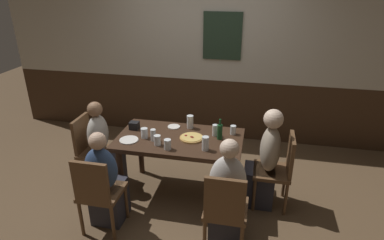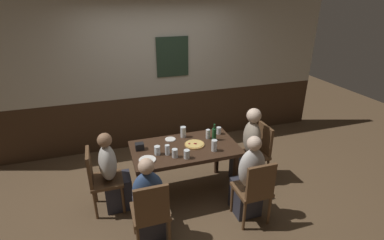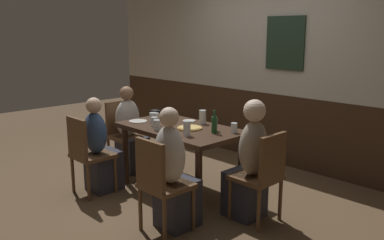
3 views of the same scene
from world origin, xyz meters
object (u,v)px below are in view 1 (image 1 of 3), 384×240
person_head_east (264,165)px  tumbler_short (153,136)px  beer_glass_half (190,122)px  beer_glass_tall (205,144)px  dining_table (180,145)px  pizza (192,138)px  chair_right_near (225,208)px  chair_head_west (91,147)px  tumbler_water (144,134)px  pint_glass_stout (157,141)px  beer_bottle_green (220,131)px  plate_white_large (129,140)px  person_right_near (227,199)px  pint_glass_amber (168,145)px  chair_head_east (279,167)px  person_head_west (104,151)px  chair_left_near (98,191)px  pint_glass_pale (233,130)px  plate_white_small (174,127)px  condiment_caddy (134,125)px  highball_clear (215,131)px  person_left_near (106,186)px

person_head_east → tumbler_short: 1.28m
beer_glass_half → beer_glass_tall: 0.57m
dining_table → pizza: pizza is taller
chair_right_near → beer_glass_half: size_ratio=5.55×
chair_head_west → tumbler_short: size_ratio=6.51×
tumbler_water → tumbler_short: tumbler_short is taller
pint_glass_stout → tumbler_short: 0.12m
chair_head_west → beer_bottle_green: bearing=2.4°
pint_glass_stout → plate_white_large: size_ratio=0.53×
person_right_near → beer_bottle_green: (-0.18, 0.72, 0.36)m
pint_glass_amber → chair_head_east: bearing=13.4°
chair_head_west → pint_glass_amber: (1.07, -0.28, 0.29)m
pint_glass_amber → person_head_west: bearing=162.6°
person_head_west → tumbler_short: (0.69, -0.12, 0.34)m
person_right_near → chair_left_near: bearing=-172.6°
chair_right_near → pint_glass_pale: size_ratio=8.36×
plate_white_large → plate_white_small: (0.40, 0.44, 0.00)m
person_right_near → condiment_caddy: person_right_near is taller
beer_bottle_green → plate_white_small: bearing=161.6°
pint_glass_stout → plate_white_large: 0.35m
person_right_near → pint_glass_amber: person_right_near is taller
tumbler_short → plate_white_small: tumbler_short is taller
chair_left_near → pint_glass_pale: (1.21, 1.04, 0.29)m
tumbler_water → chair_right_near: bearing=-36.1°
tumbler_short → dining_table: bearing=24.5°
chair_head_east → chair_right_near: bearing=-121.5°
person_head_east → person_right_near: (-0.34, -0.66, -0.02)m
beer_bottle_green → beer_glass_tall: bearing=-111.9°
chair_head_west → dining_table: bearing=0.0°
pint_glass_stout → condiment_caddy: (-0.39, 0.33, -0.00)m
highball_clear → plate_white_small: 0.54m
person_head_east → plate_white_small: bearing=166.7°
chair_left_near → person_left_near: size_ratio=0.82×
chair_left_near → chair_right_near: size_ratio=1.00×
chair_left_near → person_head_east: (1.59, 0.82, 0.00)m
person_left_near → condiment_caddy: bearing=87.1°
pint_glass_amber → plate_white_large: size_ratio=0.54×
pint_glass_stout → plate_white_large: pint_glass_stout is taller
chair_right_near → pint_glass_stout: size_ratio=7.84×
dining_table → tumbler_short: 0.33m
pizza → pint_glass_stout: bearing=-146.6°
chair_right_near → person_left_near: size_ratio=0.82×
person_head_east → tumbler_short: (-1.24, -0.12, 0.30)m
highball_clear → beer_bottle_green: size_ratio=0.55×
pint_glass_amber → pint_glass_stout: size_ratio=1.01×
person_head_east → pint_glass_amber: bearing=-164.6°
pizza → tumbler_water: 0.54m
pint_glass_stout → highball_clear: bearing=31.5°
dining_table → pizza: 0.18m
dining_table → plate_white_small: plate_white_small is taller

